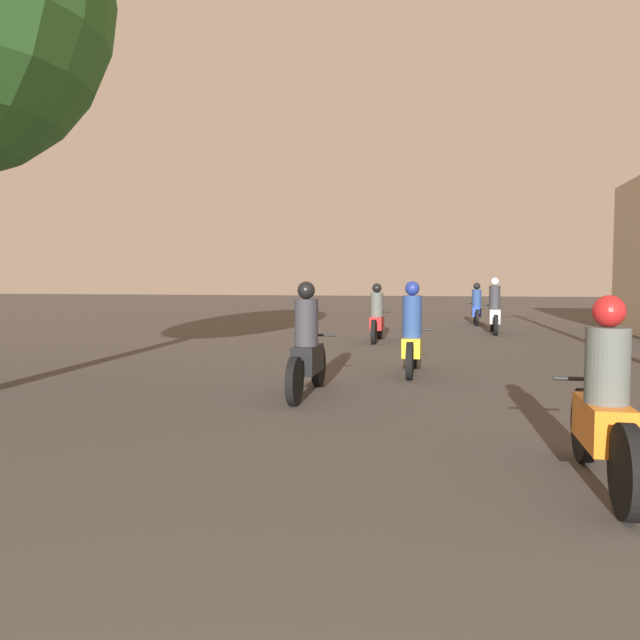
{
  "coord_description": "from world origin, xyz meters",
  "views": [
    {
      "loc": [
        0.62,
        0.36,
        1.6
      ],
      "look_at": [
        -3.01,
        17.99,
        0.42
      ],
      "focal_mm": 35.0,
      "sensor_mm": 36.0,
      "label": 1
    }
  ],
  "objects": [
    {
      "name": "motorcycle_blue",
      "position": [
        1.6,
        22.92,
        0.6
      ],
      "size": [
        0.6,
        2.01,
        1.47
      ],
      "rotation": [
        0.0,
        0.0,
        -0.16
      ],
      "color": "black",
      "rests_on": "ground_plane"
    },
    {
      "name": "motorcycle_red",
      "position": [
        -1.16,
        16.23,
        0.6
      ],
      "size": [
        0.6,
        1.99,
        1.49
      ],
      "rotation": [
        0.0,
        0.0,
        -0.1
      ],
      "color": "black",
      "rests_on": "ground_plane"
    },
    {
      "name": "motorcycle_silver",
      "position": [
        1.96,
        19.33,
        0.66
      ],
      "size": [
        0.6,
        2.02,
        1.65
      ],
      "rotation": [
        0.0,
        0.0,
        -0.07
      ],
      "color": "black",
      "rests_on": "ground_plane"
    },
    {
      "name": "motorcycle_orange",
      "position": [
        1.8,
        5.4,
        0.6
      ],
      "size": [
        0.6,
        2.0,
        1.48
      ],
      "rotation": [
        0.0,
        0.0,
        0.09
      ],
      "color": "black",
      "rests_on": "ground_plane"
    },
    {
      "name": "motorcycle_yellow",
      "position": [
        0.04,
        10.87,
        0.63
      ],
      "size": [
        0.6,
        1.88,
        1.57
      ],
      "rotation": [
        0.0,
        0.0,
        -0.09
      ],
      "color": "black",
      "rests_on": "ground_plane"
    },
    {
      "name": "motorcycle_black",
      "position": [
        -1.27,
        8.65,
        0.63
      ],
      "size": [
        0.6,
        2.11,
        1.57
      ],
      "rotation": [
        0.0,
        0.0,
        0.12
      ],
      "color": "black",
      "rests_on": "ground_plane"
    }
  ]
}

